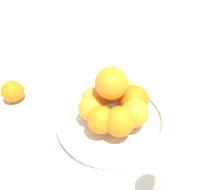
# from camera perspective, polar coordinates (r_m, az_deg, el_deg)

# --- Properties ---
(ground_plane) EXTENTS (4.00, 4.00, 0.00)m
(ground_plane) POSITION_cam_1_polar(r_m,az_deg,el_deg) (0.62, 0.00, -7.17)
(ground_plane) COLOR beige
(fruit_bowl) EXTENTS (0.30, 0.30, 0.03)m
(fruit_bowl) POSITION_cam_1_polar(r_m,az_deg,el_deg) (0.60, 0.00, -6.20)
(fruit_bowl) COLOR silver
(fruit_bowl) RESTS_ON ground_plane
(orange_pile) EXTENTS (0.19, 0.19, 0.14)m
(orange_pile) POSITION_cam_1_polar(r_m,az_deg,el_deg) (0.56, 0.70, -1.73)
(orange_pile) COLOR orange
(orange_pile) RESTS_ON fruit_bowl
(stray_orange) EXTENTS (0.07, 0.07, 0.07)m
(stray_orange) POSITION_cam_1_polar(r_m,az_deg,el_deg) (0.73, -24.51, 0.87)
(stray_orange) COLOR orange
(stray_orange) RESTS_ON ground_plane
(drinking_glass) EXTENTS (0.07, 0.07, 0.13)m
(drinking_glass) POSITION_cam_1_polar(r_m,az_deg,el_deg) (0.45, 15.28, -21.99)
(drinking_glass) COLOR silver
(drinking_glass) RESTS_ON ground_plane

